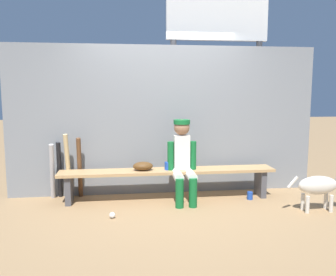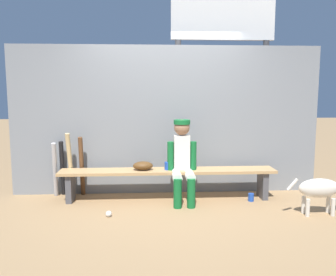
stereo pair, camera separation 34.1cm
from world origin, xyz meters
name	(u,v)px [view 1 (the left image)]	position (x,y,z in m)	size (l,w,h in m)	color
ground_plane	(168,199)	(0.00, 0.00, 0.00)	(30.00, 30.00, 0.00)	#9E7A51
chainlink_fence	(165,120)	(0.00, 0.37, 1.10)	(4.58, 0.03, 2.20)	gray
dugout_bench	(168,175)	(0.00, 0.00, 0.35)	(3.03, 0.36, 0.43)	tan
player_seated	(183,158)	(0.19, -0.11, 0.62)	(0.41, 0.55, 1.14)	silver
baseball_glove	(143,166)	(-0.35, 0.00, 0.49)	(0.28, 0.20, 0.12)	#593819
bat_wood_dark	(80,168)	(-1.25, 0.24, 0.44)	(0.06, 0.06, 0.88)	brown
bat_wood_natural	(68,166)	(-1.40, 0.20, 0.47)	(0.06, 0.06, 0.95)	tan
bat_aluminum_black	(60,170)	(-1.53, 0.28, 0.41)	(0.06, 0.06, 0.82)	black
bat_aluminum_silver	(52,172)	(-1.62, 0.20, 0.41)	(0.06, 0.06, 0.82)	#B7B7BC
baseball	(112,215)	(-0.77, -0.66, 0.04)	(0.07, 0.07, 0.07)	white
cup_on_ground	(250,196)	(1.16, -0.15, 0.06)	(0.08, 0.08, 0.11)	#1E47AD
cup_on_bench	(167,166)	(-0.01, -0.01, 0.49)	(0.08, 0.08, 0.11)	#1E47AD
scoreboard	(221,39)	(1.03, 1.08, 2.40)	(1.99, 0.27, 3.47)	#3F3F42
dog	(322,185)	(1.89, -0.73, 0.34)	(0.84, 0.20, 0.49)	beige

